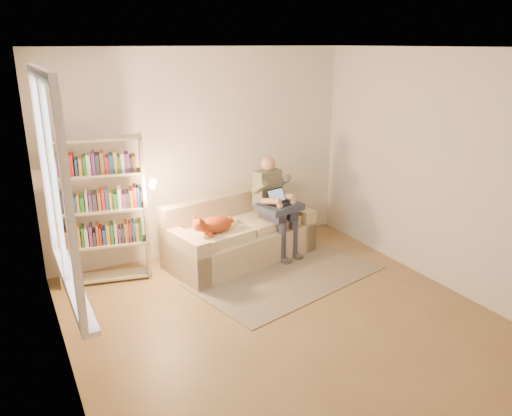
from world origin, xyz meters
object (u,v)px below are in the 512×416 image
person (273,200)px  bookshelf (100,204)px  cat (215,224)px  laptop (275,201)px  sofa (239,237)px

person → bookshelf: bearing=162.4°
cat → laptop: 0.86m
cat → laptop: bearing=-8.4°
sofa → cat: size_ratio=3.16×
laptop → cat: bearing=171.6°
sofa → cat: bearing=-165.2°
cat → laptop: laptop is taller
laptop → bookshelf: size_ratio=0.18×
sofa → person: (0.47, -0.05, 0.44)m
person → laptop: (-0.04, -0.11, 0.02)m
sofa → bookshelf: 1.76m
cat → bookshelf: size_ratio=0.37×
sofa → laptop: laptop is taller
cat → laptop: size_ratio=2.04×
laptop → bookshelf: 2.09m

